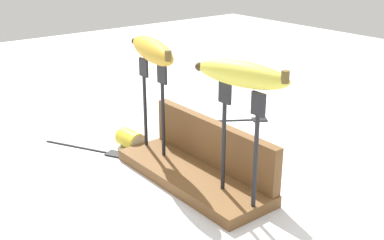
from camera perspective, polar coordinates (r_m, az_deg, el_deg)
The scene contains 10 objects.
ground_plane at distance 0.90m, azimuth 0.00°, elevation -7.24°, with size 3.00×3.00×0.00m, color silver.
wooden_board at distance 0.89m, azimuth 0.00°, elevation -6.65°, with size 0.33×0.12×0.02m, color brown.
board_backstop at distance 0.90m, azimuth 2.47°, elevation -2.70°, with size 0.32×0.02×0.09m, color brown.
fork_stand_left at distance 0.93m, azimuth -4.79°, elevation 2.53°, with size 0.09×0.01×0.18m.
fork_stand_right at distance 0.76m, azimuth 5.46°, elevation -1.67°, with size 0.10×0.01×0.19m.
banana_raised_left at distance 0.91m, azimuth -4.97°, elevation 8.24°, with size 0.20×0.09×0.04m.
banana_raised_right at distance 0.72m, azimuth 5.71°, elevation 5.40°, with size 0.17×0.08×0.04m.
fork_fallen_near at distance 1.19m, azimuth 5.66°, elevation 0.07°, with size 0.12×0.17×0.01m.
fork_fallen_far at distance 1.04m, azimuth -11.53°, elevation -3.40°, with size 0.18×0.11×0.01m.
banana_chunk_near at distance 1.03m, azimuth -7.28°, elevation -2.31°, with size 0.06×0.04×0.04m.
Camera 1 is at (0.62, -0.49, 0.42)m, focal length 45.03 mm.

